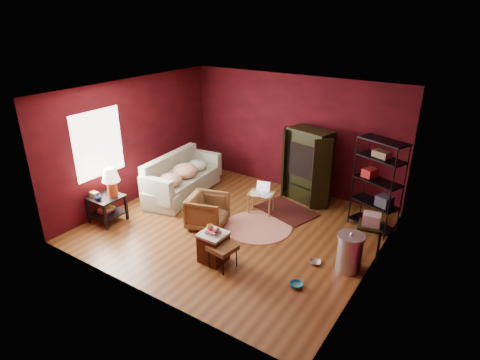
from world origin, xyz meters
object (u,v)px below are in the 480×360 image
object	(u,v)px
sofa	(180,179)
side_table	(109,190)
hamper	(213,246)
tv_armoire	(308,164)
laptop_desk	(261,195)
wire_shelving	(378,182)
armchair	(208,210)

from	to	relation	value
sofa	side_table	xyz separation A→B (m)	(-0.35, -1.79, 0.30)
hamper	tv_armoire	distance (m)	3.28
sofa	side_table	world-z (taller)	side_table
sofa	side_table	size ratio (longest dim) A/B	1.81
side_table	laptop_desk	world-z (taller)	side_table
side_table	wire_shelving	distance (m)	5.45
sofa	laptop_desk	size ratio (longest dim) A/B	3.19
tv_armoire	hamper	bearing A→B (deg)	-81.58
armchair	laptop_desk	size ratio (longest dim) A/B	1.11
laptop_desk	tv_armoire	size ratio (longest dim) A/B	0.40
sofa	hamper	bearing A→B (deg)	-140.81
armchair	hamper	xyz separation A→B (m)	(0.84, -0.92, -0.09)
tv_armoire	wire_shelving	distance (m)	1.80
sofa	laptop_desk	xyz separation A→B (m)	(2.09, 0.30, -0.00)
laptop_desk	sofa	bearing A→B (deg)	176.18
wire_shelving	hamper	bearing A→B (deg)	-105.56
laptop_desk	tv_armoire	distance (m)	1.34
laptop_desk	tv_armoire	bearing A→B (deg)	51.77
side_table	tv_armoire	size ratio (longest dim) A/B	0.71
side_table	tv_armoire	bearing A→B (deg)	47.16
sofa	tv_armoire	xyz separation A→B (m)	(2.64, 1.44, 0.46)
side_table	sofa	bearing A→B (deg)	78.98
sofa	laptop_desk	world-z (taller)	sofa
armchair	side_table	world-z (taller)	side_table
armchair	tv_armoire	bearing A→B (deg)	-43.34
sofa	tv_armoire	world-z (taller)	tv_armoire
side_table	hamper	xyz separation A→B (m)	(2.68, 0.02, -0.43)
sofa	side_table	distance (m)	1.85
tv_armoire	armchair	bearing A→B (deg)	-102.71
hamper	armchair	bearing A→B (deg)	132.27
laptop_desk	wire_shelving	xyz separation A→B (m)	(2.27, 0.63, 0.62)
side_table	tv_armoire	world-z (taller)	tv_armoire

